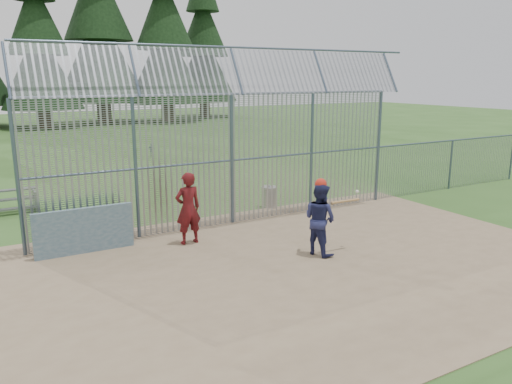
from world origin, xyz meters
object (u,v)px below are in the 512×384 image
dugout_wall (84,231)px  trash_can (269,197)px  batter (320,219)px  onlooker (188,208)px

dugout_wall → trash_can: bearing=14.4°
batter → onlooker: 3.58m
onlooker → trash_can: size_ratio=2.42×
batter → onlooker: bearing=33.2°
batter → trash_can: 4.98m
dugout_wall → trash_can: size_ratio=3.05×
dugout_wall → batter: batter is taller
trash_can → dugout_wall: bearing=-165.6°
dugout_wall → onlooker: (2.63, -0.62, 0.39)m
trash_can → onlooker: bearing=-149.8°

